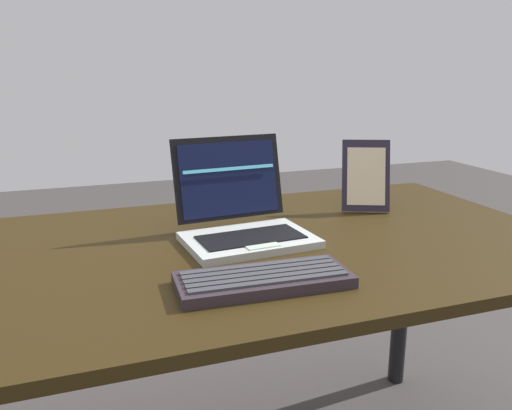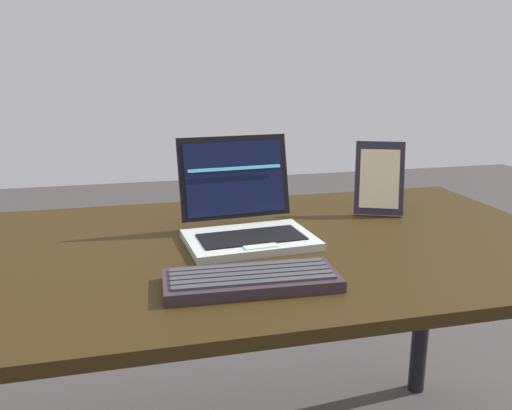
# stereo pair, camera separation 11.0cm
# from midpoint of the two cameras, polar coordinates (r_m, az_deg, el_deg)

# --- Properties ---
(desk) EXTENTS (1.65, 0.81, 0.71)m
(desk) POSITION_cam_midpoint_polar(r_m,az_deg,el_deg) (1.16, -8.27, -8.67)
(desk) COLOR black
(desk) RESTS_ON ground
(laptop_front) EXTENTS (0.29, 0.26, 0.22)m
(laptop_front) POSITION_cam_midpoint_polar(r_m,az_deg,el_deg) (1.17, -4.25, -1.58)
(laptop_front) COLOR #B7BEBA
(laptop_front) RESTS_ON desk
(external_keyboard) EXTENTS (0.32, 0.14, 0.03)m
(external_keyboard) POSITION_cam_midpoint_polar(r_m,az_deg,el_deg) (0.93, -2.60, -8.21)
(external_keyboard) COLOR #2C232A
(external_keyboard) RESTS_ON desk
(photo_frame) EXTENTS (0.14, 0.11, 0.19)m
(photo_frame) POSITION_cam_midpoint_polar(r_m,az_deg,el_deg) (1.41, 9.77, 3.09)
(photo_frame) COLOR black
(photo_frame) RESTS_ON desk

